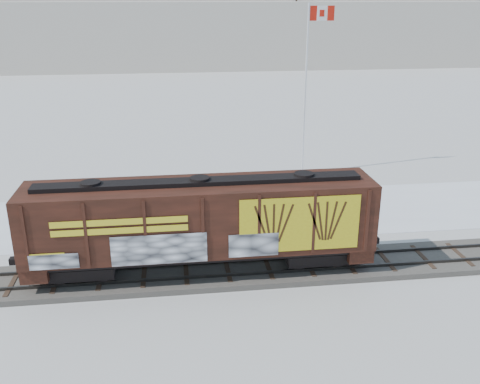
{
  "coord_description": "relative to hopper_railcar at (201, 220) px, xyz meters",
  "views": [
    {
      "loc": [
        -4.39,
        -22.96,
        12.66
      ],
      "look_at": [
        -0.99,
        3.0,
        3.13
      ],
      "focal_mm": 40.0,
      "sensor_mm": 36.0,
      "label": 1
    }
  ],
  "objects": [
    {
      "name": "parking_strip",
      "position": [
        3.22,
        7.51,
        -2.9
      ],
      "size": [
        40.0,
        8.0,
        0.03
      ],
      "primitive_type": "cube",
      "color": "white",
      "rests_on": "ground"
    },
    {
      "name": "car_dark",
      "position": [
        6.41,
        5.87,
        -2.1
      ],
      "size": [
        5.84,
        4.13,
        1.57
      ],
      "primitive_type": "imported",
      "rotation": [
        0.0,
        0.0,
        1.17
      ],
      "color": "black",
      "rests_on": "parking_strip"
    },
    {
      "name": "car_white",
      "position": [
        5.99,
        6.83,
        -2.19
      ],
      "size": [
        4.47,
        2.82,
        1.39
      ],
      "primitive_type": "imported",
      "rotation": [
        0.0,
        0.0,
        1.22
      ],
      "color": "white",
      "rests_on": "parking_strip"
    },
    {
      "name": "ground",
      "position": [
        3.22,
        0.01,
        -2.92
      ],
      "size": [
        500.0,
        500.0,
        0.0
      ],
      "primitive_type": "plane",
      "color": "white",
      "rests_on": "ground"
    },
    {
      "name": "car_silver",
      "position": [
        -0.31,
        7.57,
        -2.22
      ],
      "size": [
        4.03,
        1.82,
        1.34
      ],
      "primitive_type": "imported",
      "rotation": [
        0.0,
        0.0,
        1.63
      ],
      "color": "#9EA1A5",
      "rests_on": "parking_strip"
    },
    {
      "name": "rail_track",
      "position": [
        3.22,
        0.01,
        -2.77
      ],
      "size": [
        50.0,
        3.4,
        0.43
      ],
      "color": "#59544C",
      "rests_on": "ground"
    },
    {
      "name": "flagpole",
      "position": [
        8.7,
        15.04,
        1.71
      ],
      "size": [
        2.3,
        0.9,
        12.36
      ],
      "color": "silver",
      "rests_on": "ground"
    },
    {
      "name": "hopper_railcar",
      "position": [
        0.0,
        0.0,
        0.0
      ],
      "size": [
        16.11,
        3.06,
        4.49
      ],
      "color": "black",
      "rests_on": "rail_track"
    }
  ]
}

